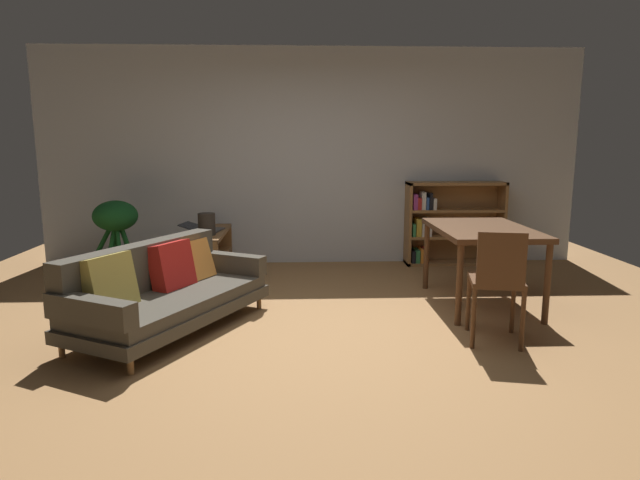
{
  "coord_description": "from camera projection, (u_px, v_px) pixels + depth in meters",
  "views": [
    {
      "loc": [
        -0.18,
        -4.29,
        1.55
      ],
      "look_at": [
        0.01,
        0.39,
        0.7
      ],
      "focal_mm": 30.6,
      "sensor_mm": 36.0,
      "label": 1
    }
  ],
  "objects": [
    {
      "name": "potted_floor_plant",
      "position": [
        116.0,
        229.0,
        6.18
      ],
      "size": [
        0.54,
        0.51,
        0.9
      ],
      "color": "brown",
      "rests_on": "ground_plane"
    },
    {
      "name": "dining_table",
      "position": [
        482.0,
        235.0,
        5.15
      ],
      "size": [
        0.86,
        1.29,
        0.75
      ],
      "color": "#56351E",
      "rests_on": "ground_plane"
    },
    {
      "name": "back_wall_panel",
      "position": [
        311.0,
        157.0,
        6.91
      ],
      "size": [
        6.8,
        0.1,
        2.7
      ],
      "primitive_type": "cube",
      "color": "silver",
      "rests_on": "ground_plane"
    },
    {
      "name": "open_laptop",
      "position": [
        204.0,
        229.0,
        6.16
      ],
      "size": [
        0.49,
        0.4,
        0.08
      ],
      "color": "#333338",
      "rests_on": "media_console"
    },
    {
      "name": "dining_chair_near",
      "position": [
        497.0,
        279.0,
        4.15
      ],
      "size": [
        0.47,
        0.51,
        0.9
      ],
      "color": "#56351E",
      "rests_on": "ground_plane"
    },
    {
      "name": "bookshelf",
      "position": [
        448.0,
        223.0,
        6.95
      ],
      "size": [
        1.23,
        0.32,
        1.05
      ],
      "color": "olive",
      "rests_on": "ground_plane"
    },
    {
      "name": "fabric_couch",
      "position": [
        163.0,
        289.0,
        4.53
      ],
      "size": [
        1.53,
        1.95,
        0.72
      ],
      "color": "olive",
      "rests_on": "ground_plane"
    },
    {
      "name": "ground_plane",
      "position": [
        320.0,
        332.0,
        4.5
      ],
      "size": [
        8.16,
        8.16,
        0.0
      ],
      "primitive_type": "plane",
      "color": "#9E7042"
    },
    {
      "name": "media_console",
      "position": [
        207.0,
        256.0,
        6.14
      ],
      "size": [
        0.42,
        1.19,
        0.56
      ],
      "color": "brown",
      "rests_on": "ground_plane"
    },
    {
      "name": "desk_speaker",
      "position": [
        207.0,
        224.0,
        5.85
      ],
      "size": [
        0.18,
        0.18,
        0.24
      ],
      "color": "#2D2823",
      "rests_on": "media_console"
    }
  ]
}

